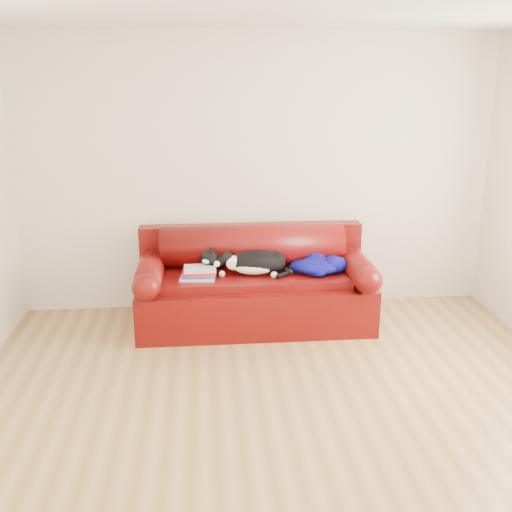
# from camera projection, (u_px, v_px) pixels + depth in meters

# --- Properties ---
(ground) EXTENTS (4.50, 4.50, 0.00)m
(ground) POSITION_uv_depth(u_px,v_px,m) (284.00, 409.00, 4.14)
(ground) COLOR brown
(ground) RESTS_ON ground
(room_shell) EXTENTS (4.52, 4.02, 2.61)m
(room_shell) POSITION_uv_depth(u_px,v_px,m) (307.00, 168.00, 3.68)
(room_shell) COLOR beige
(room_shell) RESTS_ON ground
(sofa_base) EXTENTS (2.10, 0.90, 0.50)m
(sofa_base) POSITION_uv_depth(u_px,v_px,m) (255.00, 299.00, 5.49)
(sofa_base) COLOR #380802
(sofa_base) RESTS_ON ground
(sofa_back) EXTENTS (2.10, 1.01, 0.88)m
(sofa_back) POSITION_uv_depth(u_px,v_px,m) (252.00, 260.00, 5.63)
(sofa_back) COLOR #380802
(sofa_back) RESTS_ON ground
(book_stack) EXTENTS (0.32, 0.26, 0.10)m
(book_stack) POSITION_uv_depth(u_px,v_px,m) (199.00, 273.00, 5.23)
(book_stack) COLOR silver
(book_stack) RESTS_ON sofa_base
(cat) EXTENTS (0.73, 0.30, 0.27)m
(cat) POSITION_uv_depth(u_px,v_px,m) (256.00, 263.00, 5.33)
(cat) COLOR black
(cat) RESTS_ON sofa_base
(blanket) EXTENTS (0.57, 0.46, 0.15)m
(blanket) POSITION_uv_depth(u_px,v_px,m) (318.00, 265.00, 5.39)
(blanket) COLOR #09024A
(blanket) RESTS_ON sofa_base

